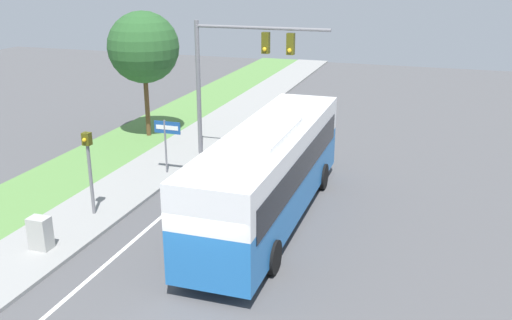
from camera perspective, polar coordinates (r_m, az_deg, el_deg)
name	(u,v)px	position (r m, az deg, el deg)	size (l,w,h in m)	color
ground_plane	(214,288)	(16.34, -4.22, -12.67)	(80.00, 80.00, 0.00)	#4C4C4F
sidewalk	(29,253)	(19.28, -21.76, -8.66)	(2.80, 80.00, 0.12)	gray
lane_divider_near	(102,268)	(17.86, -15.16, -10.38)	(0.14, 30.00, 0.01)	silver
bus	(270,168)	(19.59, 1.40, -0.81)	(2.61, 11.36, 3.54)	#236BB7
signal_gantry	(236,63)	(25.44, -1.98, 9.68)	(6.11, 0.41, 6.28)	slate
pedestrian_signal	(89,160)	(20.63, -16.37, -0.04)	(0.28, 0.34, 3.12)	slate
street_sign	(167,136)	(24.28, -8.94, 2.34)	(1.20, 0.08, 2.43)	slate
utility_cabinet	(40,233)	(19.10, -20.77, -6.85)	(0.64, 0.47, 1.05)	#A8A8A3
roadside_tree	(143,47)	(29.57, -11.19, 10.98)	(3.58, 3.58, 6.37)	brown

